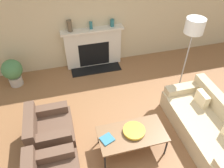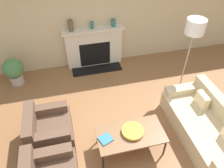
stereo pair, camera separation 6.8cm
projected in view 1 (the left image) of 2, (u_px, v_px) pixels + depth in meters
ground_plane at (121, 144)px, 4.23m from camera, size 18.00×18.00×0.00m
wall_back at (90, 13)px, 5.40m from camera, size 18.00×0.06×2.90m
fireplace at (93, 48)px, 5.90m from camera, size 1.62×0.59×1.09m
couch at (207, 125)px, 4.24m from camera, size 0.94×1.99×0.73m
armchair_far at (50, 131)px, 4.11m from camera, size 0.81×0.86×0.75m
coffee_table at (132, 134)px, 3.89m from camera, size 1.21×0.63×0.45m
bowl at (134, 131)px, 3.87m from camera, size 0.40×0.40×0.06m
book at (107, 139)px, 3.77m from camera, size 0.27×0.26×0.02m
floor_lamp at (193, 34)px, 4.40m from camera, size 0.39×0.39×1.86m
mantel_vase_left at (70, 26)px, 5.34m from camera, size 0.12×0.12×0.28m
mantel_vase_center_left at (91, 25)px, 5.48m from camera, size 0.08×0.08×0.18m
mantel_vase_center_right at (112, 23)px, 5.58m from camera, size 0.10×0.10×0.19m
potted_plant at (13, 71)px, 5.32m from camera, size 0.49×0.49×0.71m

